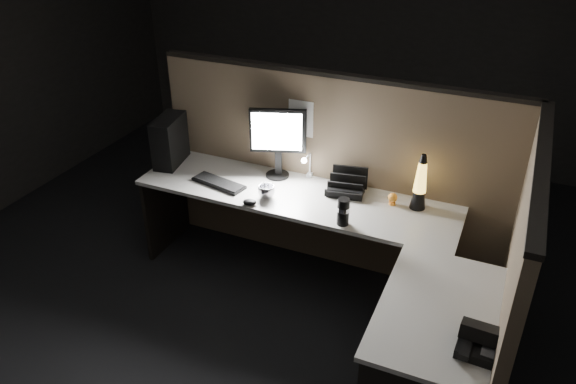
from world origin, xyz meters
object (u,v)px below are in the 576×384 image
at_px(monitor, 278,136).
at_px(pc_tower, 170,141).
at_px(keyboard, 219,183).
at_px(desk_phone, 482,342).
at_px(lava_lamp, 420,186).

bearing_deg(monitor, pc_tower, 170.19).
bearing_deg(monitor, keyboard, -157.21).
distance_m(monitor, keyboard, 0.55).
relative_size(monitor, desk_phone, 2.16).
bearing_deg(monitor, lava_lamp, -21.55).
distance_m(pc_tower, keyboard, 0.56).
xyz_separation_m(pc_tower, monitor, (0.85, 0.14, 0.13)).
bearing_deg(desk_phone, monitor, 145.45).
distance_m(pc_tower, monitor, 0.87).
height_order(pc_tower, keyboard, pc_tower).
xyz_separation_m(monitor, desk_phone, (1.61, -1.22, -0.27)).
distance_m(lava_lamp, desk_phone, 1.30).
xyz_separation_m(pc_tower, desk_phone, (2.46, -1.08, -0.13)).
relative_size(lava_lamp, desk_phone, 1.64).
distance_m(pc_tower, lava_lamp, 1.90).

